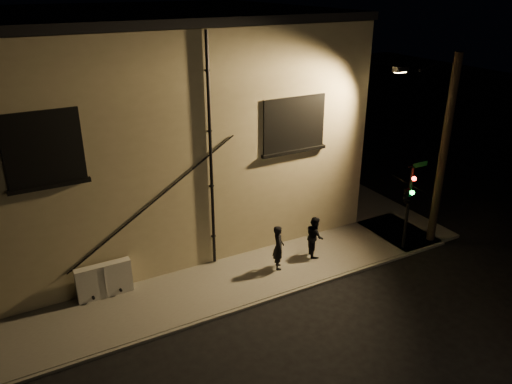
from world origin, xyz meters
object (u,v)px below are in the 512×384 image
utility_cabinet (104,280)px  pedestrian_b (315,236)px  pedestrian_a (278,247)px  streetlamp_pole (441,149)px  traffic_signal (408,194)px

utility_cabinet → pedestrian_b: bearing=-8.3°
pedestrian_a → streetlamp_pole: 7.25m
utility_cabinet → traffic_signal: size_ratio=0.52×
utility_cabinet → pedestrian_a: 6.10m
pedestrian_b → traffic_signal: 3.83m
pedestrian_b → traffic_signal: bearing=-93.7°
utility_cabinet → pedestrian_b: 7.74m
pedestrian_a → traffic_signal: bearing=-80.5°
pedestrian_b → utility_cabinet: bearing=100.1°
traffic_signal → streetlamp_pole: bearing=4.8°
streetlamp_pole → pedestrian_a: bearing=170.9°
pedestrian_a → streetlamp_pole: streetlamp_pole is taller
streetlamp_pole → traffic_signal: bearing=-175.2°
utility_cabinet → pedestrian_b: (7.66, -1.11, 0.20)m
pedestrian_b → streetlamp_pole: (4.82, -1.18, 3.06)m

